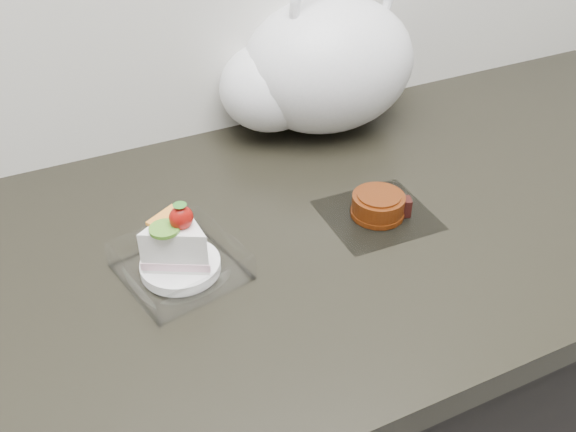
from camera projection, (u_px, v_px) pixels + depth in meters
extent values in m
cube|color=black|center=(261.00, 251.00, 0.87)|extent=(2.04, 0.64, 0.04)
cube|color=white|center=(181.00, 271.00, 0.80)|extent=(0.16, 0.16, 0.00)
cylinder|color=white|center=(181.00, 266.00, 0.80)|extent=(0.10, 0.10, 0.01)
ellipsoid|color=#AC170B|center=(181.00, 218.00, 0.75)|extent=(0.03, 0.02, 0.03)
cone|color=#2D7223|center=(180.00, 207.00, 0.74)|extent=(0.02, 0.02, 0.01)
cylinder|color=#59A530|center=(164.00, 229.00, 0.75)|extent=(0.04, 0.04, 0.00)
cube|color=orange|center=(164.00, 217.00, 0.77)|extent=(0.05, 0.04, 0.00)
cube|color=white|center=(377.00, 215.00, 0.90)|extent=(0.15, 0.14, 0.00)
cylinder|color=#60280B|center=(378.00, 205.00, 0.89)|extent=(0.08, 0.08, 0.03)
cylinder|color=#60280B|center=(377.00, 212.00, 0.90)|extent=(0.09, 0.09, 0.01)
cylinder|color=#60280B|center=(379.00, 195.00, 0.88)|extent=(0.07, 0.07, 0.00)
cube|color=black|center=(403.00, 207.00, 0.89)|extent=(0.03, 0.02, 0.03)
ellipsoid|color=white|center=(329.00, 65.00, 1.05)|extent=(0.31, 0.25, 0.22)
ellipsoid|color=white|center=(272.00, 87.00, 1.04)|extent=(0.19, 0.17, 0.14)
torus|color=white|center=(320.00, 5.00, 0.98)|extent=(0.12, 0.05, 0.12)
torus|color=white|center=(361.00, 0.00, 1.02)|extent=(0.11, 0.03, 0.11)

